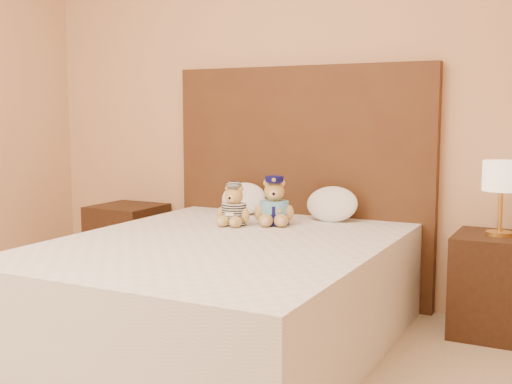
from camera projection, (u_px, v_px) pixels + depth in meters
bed at (223, 293)px, 3.32m from camera, size 1.60×2.00×0.55m
headboard at (300, 183)px, 4.16m from camera, size 1.75×0.08×1.50m
nightstand_left at (128, 243)px, 4.60m from camera, size 0.45×0.45×0.55m
nightstand_right at (497, 285)px, 3.47m from camera, size 0.45×0.45×0.55m
lamp at (502, 180)px, 3.40m from camera, size 0.20×0.20×0.40m
teddy_police at (274, 201)px, 3.75m from camera, size 0.31×0.31×0.28m
teddy_prisoner at (234, 205)px, 3.73m from camera, size 0.23×0.23×0.24m
pillow_left at (243, 197)px, 4.16m from camera, size 0.31×0.20×0.22m
pillow_right at (332, 202)px, 3.88m from camera, size 0.32×0.21×0.23m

